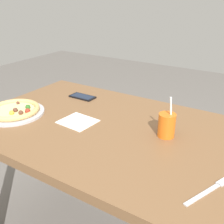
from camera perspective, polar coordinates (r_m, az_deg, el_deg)
The scene contains 6 objects.
dining_table at distance 1.27m, azimuth 0.38°, elevation -7.68°, with size 1.38×0.83×0.75m.
pizza_near at distance 1.43m, azimuth -20.16°, elevation 0.24°, with size 0.30×0.30×0.04m.
drink_cup_colored at distance 1.15m, azimuth 11.59°, elevation -2.74°, with size 0.07×0.07×0.18m.
paper_napkin at distance 1.28m, azimuth -7.32°, elevation -2.02°, with size 0.16×0.14×0.00m, color white.
fork at distance 0.91m, azimuth 20.07°, elevation -15.43°, with size 0.10×0.19×0.00m.
cell_phone at distance 1.57m, azimuth -6.32°, elevation 3.27°, with size 0.15×0.07×0.01m.
Camera 1 is at (0.57, -0.91, 1.31)m, focal length 42.82 mm.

